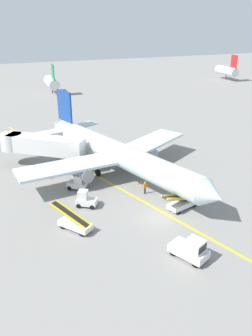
% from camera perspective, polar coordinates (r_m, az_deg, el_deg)
% --- Properties ---
extents(ground_plane, '(300.00, 300.00, 0.00)m').
position_cam_1_polar(ground_plane, '(40.75, 5.47, -7.98)').
color(ground_plane, gray).
extents(taxi_line_yellow, '(26.20, 75.78, 0.01)m').
position_cam_1_polar(taxi_line_yellow, '(44.45, 1.95, -4.99)').
color(taxi_line_yellow, yellow).
rests_on(taxi_line_yellow, ground).
extents(airliner, '(27.60, 34.33, 10.10)m').
position_cam_1_polar(airliner, '(49.51, -1.65, 2.47)').
color(airliner, silver).
rests_on(airliner, ground).
extents(jet_bridge, '(11.70, 9.72, 4.85)m').
position_cam_1_polar(jet_bridge, '(54.04, -14.21, 3.72)').
color(jet_bridge, silver).
rests_on(jet_bridge, ground).
extents(pushback_tug, '(3.30, 4.07, 2.20)m').
position_cam_1_polar(pushback_tug, '(34.50, 10.46, -12.85)').
color(pushback_tug, silver).
rests_on(pushback_tug, ground).
extents(baggage_tug_near_wing, '(2.69, 2.49, 2.10)m').
position_cam_1_polar(baggage_tug_near_wing, '(46.76, -7.81, -2.42)').
color(baggage_tug_near_wing, silver).
rests_on(baggage_tug_near_wing, ground).
extents(baggage_tug_by_cargo_door, '(2.72, 2.38, 2.10)m').
position_cam_1_polar(baggage_tug_by_cargo_door, '(42.57, -6.61, -5.11)').
color(baggage_tug_by_cargo_door, silver).
rests_on(baggage_tug_by_cargo_door, ground).
extents(belt_loader_forward_hold, '(4.01, 4.75, 2.59)m').
position_cam_1_polar(belt_loader_forward_hold, '(38.53, -8.36, -8.80)').
color(belt_loader_forward_hold, silver).
rests_on(belt_loader_forward_hold, ground).
extents(belt_loader_aft_hold, '(5.16, 2.59, 2.59)m').
position_cam_1_polar(belt_loader_aft_hold, '(42.43, 9.07, -5.60)').
color(belt_loader_aft_hold, silver).
rests_on(belt_loader_aft_hold, ground).
extents(ground_crew_marshaller, '(0.36, 0.24, 1.70)m').
position_cam_1_polar(ground_crew_marshaller, '(45.30, 3.09, -3.14)').
color(ground_crew_marshaller, '#26262D').
rests_on(ground_crew_marshaller, ground).
extents(safety_cone_nose_left, '(0.36, 0.36, 0.44)m').
position_cam_1_polar(safety_cone_nose_left, '(50.42, 12.34, -1.65)').
color(safety_cone_nose_left, orange).
rests_on(safety_cone_nose_left, ground).
extents(safety_cone_nose_right, '(0.36, 0.36, 0.44)m').
position_cam_1_polar(safety_cone_nose_right, '(48.04, 2.01, -2.39)').
color(safety_cone_nose_right, orange).
rests_on(safety_cone_nose_right, ground).
extents(safety_cone_wingtip_left, '(0.36, 0.36, 0.44)m').
position_cam_1_polar(safety_cone_wingtip_left, '(45.98, 13.50, -4.35)').
color(safety_cone_wingtip_left, orange).
rests_on(safety_cone_wingtip_left, ground).
extents(safety_cone_wingtip_right, '(0.36, 0.36, 0.44)m').
position_cam_1_polar(safety_cone_wingtip_right, '(50.63, -12.09, -1.52)').
color(safety_cone_wingtip_right, orange).
rests_on(safety_cone_wingtip_right, ground).
extents(distant_aircraft_mid_left, '(3.00, 10.10, 8.80)m').
position_cam_1_polar(distant_aircraft_mid_left, '(107.50, -11.98, 13.45)').
color(distant_aircraft_mid_left, silver).
rests_on(distant_aircraft_mid_left, ground).
extents(distant_aircraft_mid_right, '(3.00, 10.10, 8.80)m').
position_cam_1_polar(distant_aircraft_mid_right, '(133.39, 16.05, 14.96)').
color(distant_aircraft_mid_right, silver).
rests_on(distant_aircraft_mid_right, ground).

